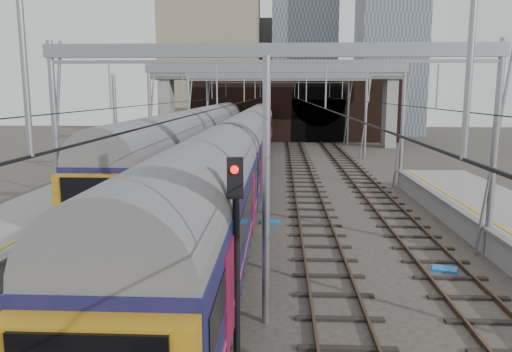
# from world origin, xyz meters

# --- Properties ---
(tracks) EXTENTS (14.40, 80.00, 0.22)m
(tracks) POSITION_xyz_m (0.00, 15.00, 0.02)
(tracks) COLOR #4C3828
(tracks) RESTS_ON ground
(overhead_line) EXTENTS (16.80, 80.00, 8.00)m
(overhead_line) POSITION_xyz_m (0.00, 21.49, 6.57)
(overhead_line) COLOR gray
(overhead_line) RESTS_ON ground
(retaining_wall) EXTENTS (28.00, 2.75, 9.00)m
(retaining_wall) POSITION_xyz_m (1.40, 51.93, 4.33)
(retaining_wall) COLOR black
(retaining_wall) RESTS_ON ground
(overbridge) EXTENTS (28.00, 3.00, 9.25)m
(overbridge) POSITION_xyz_m (0.00, 46.00, 7.27)
(overbridge) COLOR gray
(overbridge) RESTS_ON ground
(city_skyline) EXTENTS (37.50, 27.50, 60.00)m
(city_skyline) POSITION_xyz_m (2.73, 70.48, 17.09)
(city_skyline) COLOR tan
(city_skyline) RESTS_ON ground
(train_main) EXTENTS (2.77, 63.99, 4.77)m
(train_main) POSITION_xyz_m (-2.00, 27.02, 2.47)
(train_main) COLOR black
(train_main) RESTS_ON ground
(train_second) EXTENTS (2.86, 49.67, 4.91)m
(train_second) POSITION_xyz_m (-6.00, 30.51, 2.53)
(train_second) COLOR black
(train_second) RESTS_ON ground
(signal_near_left) EXTENTS (0.37, 0.46, 4.61)m
(signal_near_left) POSITION_xyz_m (-2.02, 1.30, 2.93)
(signal_near_left) COLOR black
(signal_near_left) RESTS_ON ground
(signal_near_centre) EXTENTS (0.36, 0.46, 4.77)m
(signal_near_centre) POSITION_xyz_m (-0.59, -0.26, 3.02)
(signal_near_centre) COLOR black
(signal_near_centre) RESTS_ON ground
(equip_cover_a) EXTENTS (0.90, 0.72, 0.09)m
(equip_cover_a) POSITION_xyz_m (-2.76, 4.70, 0.05)
(equip_cover_a) COLOR blue
(equip_cover_a) RESTS_ON ground
(equip_cover_b) EXTENTS (0.86, 0.62, 0.10)m
(equip_cover_b) POSITION_xyz_m (-0.07, 12.28, 0.05)
(equip_cover_b) COLOR blue
(equip_cover_b) RESTS_ON ground
(equip_cover_c) EXTENTS (0.96, 0.82, 0.09)m
(equip_cover_c) POSITION_xyz_m (6.08, 6.23, 0.05)
(equip_cover_c) COLOR blue
(equip_cover_c) RESTS_ON ground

